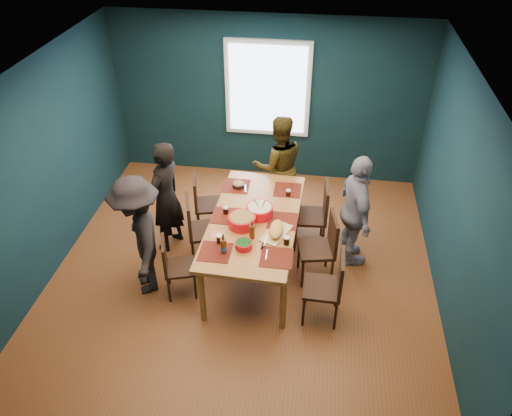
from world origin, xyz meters
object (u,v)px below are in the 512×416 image
Objects in this scene: chair_right_mid at (324,243)px; bowl_salad at (242,221)px; chair_right_far at (317,211)px; person_back at (278,166)px; person_right at (356,212)px; dining_table at (254,223)px; person_far_left at (166,197)px; bowl_herbs at (244,244)px; bowl_dumpling at (260,211)px; chair_left_near at (173,263)px; person_near_left at (139,237)px; chair_right_near at (331,283)px; chair_left_mid at (198,226)px; cutting_board at (276,230)px; chair_left_far at (203,200)px.

chair_right_mid is 1.09m from bowl_salad.
chair_right_far is 0.62× the size of person_back.
chair_right_far is at bearing 46.02° from person_right.
person_far_left reaches higher than dining_table.
person_right is 7.82× the size of bowl_herbs.
chair_right_mid is 2.86× the size of bowl_dumpling.
bowl_dumpling is at bearing 17.47° from chair_left_near.
chair_left_near is 0.99m from bowl_salad.
chair_left_near is at bearing 58.61° from person_near_left.
bowl_dumpling reaches higher than chair_right_near.
person_near_left reaches higher than person_far_left.
bowl_herbs is (0.72, -0.64, 0.29)m from chair_left_mid.
person_near_left is at bearing -154.99° from chair_right_far.
person_right is (0.38, 0.40, 0.24)m from chair_right_mid.
cutting_board is at bearing 77.56° from person_back.
person_near_left is at bearing 34.69° from person_back.
chair_left_mid reaches higher than dining_table.
chair_left_far is at bearing 144.55° from bowl_dumpling.
cutting_board is (0.44, -0.11, -0.02)m from bowl_salad.
chair_left_far is 0.91× the size of chair_right_far.
chair_left_far is 4.40× the size of bowl_herbs.
person_back is 0.99× the size of person_right.
chair_right_near is at bearing -35.11° from dining_table.
chair_right_mid is (1.66, -0.12, -0.01)m from chair_left_mid.
chair_left_far is 0.56× the size of person_right.
chair_left_far is 1.32m from chair_left_near.
chair_right_near is at bearing 94.04° from person_back.
chair_left_mid is at bearing 113.30° from person_near_left.
chair_left_far is 2.18m from person_right.
person_far_left is 1.66m from cutting_board.
bowl_dumpling reaches higher than cutting_board.
chair_left_near is 2.10m from chair_right_far.
chair_left_mid is 0.61× the size of person_far_left.
person_near_left reaches higher than bowl_herbs.
chair_right_mid is at bearing -84.20° from chair_right_far.
chair_left_near is 0.52m from person_near_left.
dining_table is 1.29m from person_far_left.
chair_right_mid is (1.75, -0.78, 0.04)m from chair_left_far.
chair_left_near is 0.51× the size of person_far_left.
chair_left_near is 0.52× the size of person_right.
chair_left_near is at bearing -144.88° from dining_table.
person_back is at bearing 106.06° from chair_right_mid.
chair_right_near reaches higher than cutting_board.
chair_left_near is 2.47× the size of bowl_dumpling.
chair_right_near is at bearing -42.87° from chair_left_mid.
chair_left_near reaches higher than dining_table.
person_near_left is at bearing -155.75° from bowl_dumpling.
person_back reaches higher than bowl_herbs.
person_back is (0.93, 1.30, 0.22)m from chair_left_mid.
chair_left_near is 0.85× the size of chair_right_far.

